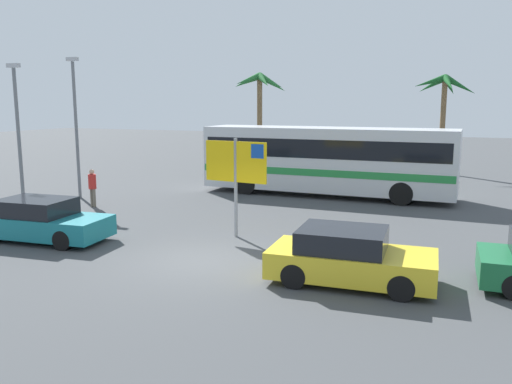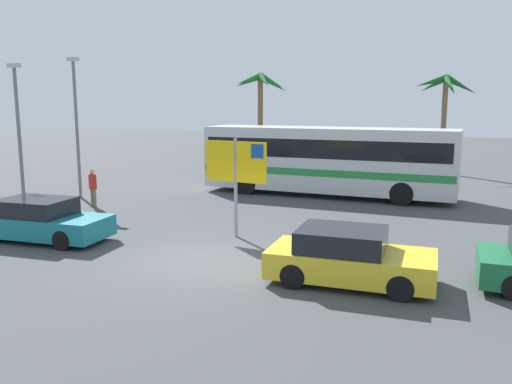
% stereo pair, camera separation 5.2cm
% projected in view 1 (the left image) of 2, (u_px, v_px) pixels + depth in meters
% --- Properties ---
extents(ground, '(120.00, 120.00, 0.00)m').
position_uv_depth(ground, '(204.00, 261.00, 14.34)').
color(ground, '#424447').
extents(bus_front_coach, '(11.60, 2.60, 3.17)m').
position_uv_depth(bus_front_coach, '(327.00, 158.00, 24.23)').
color(bus_front_coach, silver).
rests_on(bus_front_coach, ground).
extents(ferry_sign, '(2.20, 0.27, 3.20)m').
position_uv_depth(ferry_sign, '(237.00, 166.00, 16.52)').
color(ferry_sign, gray).
rests_on(ferry_sign, ground).
extents(car_teal, '(4.34, 2.13, 1.32)m').
position_uv_depth(car_teal, '(41.00, 221.00, 16.38)').
color(car_teal, '#19757F').
rests_on(car_teal, ground).
extents(car_yellow, '(4.03, 2.09, 1.32)m').
position_uv_depth(car_yellow, '(349.00, 257.00, 12.48)').
color(car_yellow, yellow).
rests_on(car_yellow, ground).
extents(pedestrian_crossing_lot, '(0.32, 0.32, 1.59)m').
position_uv_depth(pedestrian_crossing_lot, '(92.00, 185.00, 21.63)').
color(pedestrian_crossing_lot, '#706656').
rests_on(pedestrian_crossing_lot, ground).
extents(lamp_post_left_side, '(0.56, 0.20, 5.82)m').
position_uv_depth(lamp_post_left_side, '(18.00, 130.00, 20.68)').
color(lamp_post_left_side, slate).
rests_on(lamp_post_left_side, ground).
extents(lamp_post_right_side, '(0.56, 0.20, 6.29)m').
position_uv_depth(lamp_post_right_side, '(76.00, 122.00, 23.37)').
color(lamp_post_right_side, slate).
rests_on(lamp_post_right_side, ground).
extents(palm_tree_seaside, '(3.69, 3.74, 6.02)m').
position_uv_depth(palm_tree_seaside, '(444.00, 95.00, 31.48)').
color(palm_tree_seaside, brown).
rests_on(palm_tree_seaside, ground).
extents(palm_tree_inland, '(3.62, 3.49, 6.15)m').
position_uv_depth(palm_tree_inland, '(260.00, 91.00, 31.90)').
color(palm_tree_inland, brown).
rests_on(palm_tree_inland, ground).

